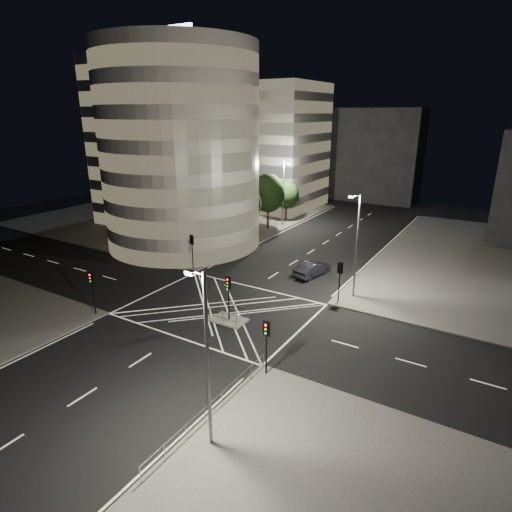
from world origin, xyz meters
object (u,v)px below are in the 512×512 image
Objects in this scene: traffic_signal_fr at (340,275)px; central_island at (229,320)px; traffic_signal_fl at (192,246)px; street_lamp_left_near at (214,213)px; street_lamp_right_far at (356,243)px; street_lamp_right_near at (207,356)px; traffic_signal_nl at (92,285)px; traffic_signal_nr at (266,338)px; traffic_signal_island at (228,290)px; street_lamp_left_far at (284,191)px; sedan at (312,269)px.

central_island is at bearing -129.33° from traffic_signal_fr.
traffic_signal_fl is 5.86m from street_lamp_left_near.
street_lamp_right_far is 23.00m from street_lamp_right_near.
street_lamp_right_far is at bearing 40.91° from traffic_signal_nl.
street_lamp_left_near is at bearing 170.97° from street_lamp_right_far.
traffic_signal_fl is at bearing 142.31° from traffic_signal_nr.
street_lamp_left_far is (-11.44, 31.50, 2.63)m from traffic_signal_island.
traffic_signal_nl is 0.40× the size of street_lamp_left_near.
traffic_signal_nr is at bearing -37.93° from central_island.
traffic_signal_fr is at bearing 145.39° from sedan.
traffic_signal_fl is 13.60m from traffic_signal_nl.
street_lamp_left_far is at bearing 91.57° from traffic_signal_fl.
traffic_signal_island is at bearing 120.75° from street_lamp_right_near.
street_lamp_left_far reaches higher than traffic_signal_nr.
traffic_signal_nr is at bearing -92.30° from street_lamp_right_far.
street_lamp_left_near is at bearing -90.00° from street_lamp_left_far.
central_island is at bearing 26.14° from traffic_signal_nl.
traffic_signal_fl is (-10.80, 8.30, 2.84)m from central_island.
traffic_signal_island is at bearing -49.73° from street_lamp_left_near.
street_lamp_left_far is (-18.24, 23.20, 2.63)m from traffic_signal_fr.
street_lamp_right_far is (18.24, 15.80, 2.63)m from traffic_signal_nl.
traffic_signal_island is at bearing 0.00° from central_island.
traffic_signal_fr is 1.00× the size of traffic_signal_nr.
traffic_signal_fr is at bearing -51.83° from street_lamp_left_far.
street_lamp_right_near is (18.24, -20.80, 2.63)m from traffic_signal_fl.
street_lamp_right_near is (18.87, -26.00, 0.00)m from street_lamp_left_near.
street_lamp_right_far is 8.09m from sedan.
sedan is at bearing 133.80° from traffic_signal_fr.
traffic_signal_fr is at bearing 50.67° from central_island.
sedan is (1.67, 13.65, 0.75)m from central_island.
street_lamp_left_near is 32.13m from street_lamp_right_near.
sedan is (-5.77, 26.15, -4.72)m from street_lamp_right_near.
traffic_signal_fr reaches higher than central_island.
street_lamp_right_near is (18.24, -7.20, 2.63)m from traffic_signal_nl.
traffic_signal_fl is at bearing -88.43° from street_lamp_left_far.
street_lamp_right_far is at bearing 54.70° from central_island.
traffic_signal_nl is 0.40× the size of street_lamp_right_far.
traffic_signal_fl is 13.62m from traffic_signal_island.
sedan reaches higher than central_island.
street_lamp_left_near reaches higher than central_island.
street_lamp_left_near is at bearing 125.97° from street_lamp_right_near.
central_island is 0.60× the size of sedan.
traffic_signal_fl is at bearing 142.46° from central_island.
street_lamp_left_far is 28.23m from street_lamp_right_far.
central_island is 0.75× the size of traffic_signal_island.
street_lamp_right_far is at bearing -9.03° from street_lamp_left_near.
central_island is 13.91m from traffic_signal_fl.
street_lamp_left_far is at bearing 90.00° from street_lamp_left_near.
traffic_signal_island is 14.78m from street_lamp_right_near.
street_lamp_left_far is (-0.64, 23.20, 2.63)m from traffic_signal_fl.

